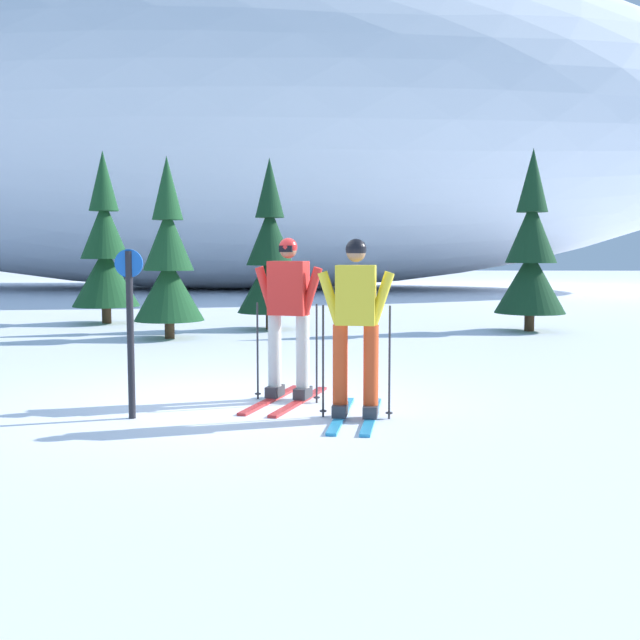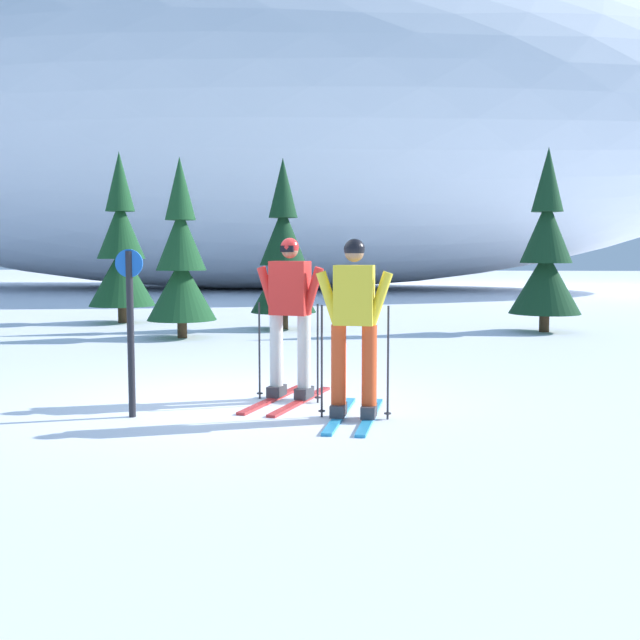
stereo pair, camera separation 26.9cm
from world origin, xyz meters
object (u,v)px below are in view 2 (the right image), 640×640
object	(u,v)px
pine_tree_center	(181,263)
pine_tree_center_right	(283,258)
pine_tree_far_right	(546,255)
skier_yellow_jacket	(354,326)
skier_red_jacket	(290,315)
trail_marker_post	(130,323)
pine_tree_center_left	(121,252)

from	to	relation	value
pine_tree_center	pine_tree_center_right	size ratio (longest dim) A/B	0.95
pine_tree_center	pine_tree_far_right	xyz separation A→B (m)	(7.25, 1.69, 0.14)
skier_yellow_jacket	skier_red_jacket	size ratio (longest dim) A/B	0.99
skier_red_jacket	trail_marker_post	bearing A→B (deg)	-146.07
skier_yellow_jacket	pine_tree_center	world-z (taller)	pine_tree_center
pine_tree_center	pine_tree_center_right	world-z (taller)	pine_tree_center_right
skier_yellow_jacket	pine_tree_far_right	bearing A→B (deg)	66.67
pine_tree_center	trail_marker_post	bearing A→B (deg)	-79.04
pine_tree_center_right	pine_tree_far_right	xyz separation A→B (m)	(5.50, -0.11, 0.06)
skier_yellow_jacket	trail_marker_post	world-z (taller)	skier_yellow_jacket
skier_yellow_jacket	pine_tree_center_left	distance (m)	11.41
skier_red_jacket	pine_tree_far_right	size ratio (longest dim) A/B	0.48
skier_red_jacket	pine_tree_far_right	xyz separation A→B (m)	(4.43, 7.59, 0.63)
pine_tree_center_left	pine_tree_center_right	size ratio (longest dim) A/B	1.09
skier_yellow_jacket	pine_tree_center	size ratio (longest dim) A/B	0.52
pine_tree_center	trail_marker_post	xyz separation A→B (m)	(1.34, -6.90, -0.50)
pine_tree_center_right	pine_tree_far_right	world-z (taller)	pine_tree_far_right
skier_red_jacket	pine_tree_center_left	xyz separation A→B (m)	(-5.05, 8.87, 0.71)
pine_tree_center_right	pine_tree_far_right	bearing A→B (deg)	-1.14
skier_yellow_jacket	pine_tree_center_left	world-z (taller)	pine_tree_center_left
pine_tree_center	pine_tree_far_right	world-z (taller)	pine_tree_far_right
pine_tree_far_right	skier_yellow_jacket	bearing A→B (deg)	-113.33
skier_yellow_jacket	pine_tree_center_right	xyz separation A→B (m)	(-1.82, 8.63, 0.60)
pine_tree_center_left	skier_yellow_jacket	bearing A→B (deg)	-59.37
pine_tree_far_right	trail_marker_post	world-z (taller)	pine_tree_far_right
pine_tree_center_right	pine_tree_far_right	size ratio (longest dim) A/B	0.96
skier_red_jacket	pine_tree_center_left	bearing A→B (deg)	119.65
pine_tree_center_left	skier_red_jacket	bearing A→B (deg)	-60.35
skier_red_jacket	pine_tree_center_right	distance (m)	7.79
pine_tree_center_left	pine_tree_far_right	bearing A→B (deg)	-7.71
pine_tree_center	trail_marker_post	world-z (taller)	pine_tree_center
pine_tree_far_right	pine_tree_center_right	bearing A→B (deg)	178.86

